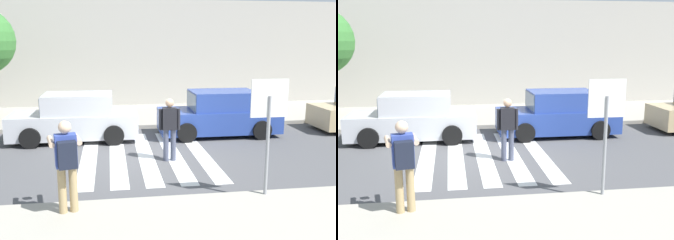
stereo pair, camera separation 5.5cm
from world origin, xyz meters
TOP-DOWN VIEW (x-y plane):
  - ground_plane at (0.00, 0.00)m, footprint 120.00×120.00m
  - sidewalk_far at (0.00, 6.00)m, footprint 60.00×4.80m
  - building_facade_far at (0.00, 10.40)m, footprint 56.00×4.00m
  - crosswalk_stripe_0 at (-1.60, 0.20)m, footprint 0.44×5.20m
  - crosswalk_stripe_1 at (-0.80, 0.20)m, footprint 0.44×5.20m
  - crosswalk_stripe_2 at (0.00, 0.20)m, footprint 0.44×5.20m
  - crosswalk_stripe_3 at (0.80, 0.20)m, footprint 0.44×5.20m
  - crosswalk_stripe_4 at (1.60, 0.20)m, footprint 0.44×5.20m
  - stop_sign at (2.15, -3.39)m, footprint 0.76×0.08m
  - photographer_with_backpack at (-1.77, -3.71)m, footprint 0.69×0.92m
  - pedestrian_crossing at (0.61, -0.41)m, footprint 0.58×0.27m
  - parked_car_silver at (-2.11, 2.30)m, footprint 4.10×1.92m
  - parked_car_blue at (2.78, 2.30)m, footprint 4.10×1.92m

SIDE VIEW (x-z plane):
  - ground_plane at x=0.00m, z-range 0.00..0.00m
  - crosswalk_stripe_0 at x=-1.60m, z-range 0.00..0.01m
  - crosswalk_stripe_1 at x=-0.80m, z-range 0.00..0.01m
  - crosswalk_stripe_2 at x=0.00m, z-range 0.00..0.01m
  - crosswalk_stripe_3 at x=0.80m, z-range 0.00..0.01m
  - crosswalk_stripe_4 at x=1.60m, z-range 0.00..0.01m
  - sidewalk_far at x=0.00m, z-range 0.00..0.14m
  - parked_car_silver at x=-2.11m, z-range -0.05..1.50m
  - parked_car_blue at x=2.78m, z-range -0.05..1.50m
  - pedestrian_crossing at x=0.61m, z-range 0.11..1.84m
  - photographer_with_backpack at x=-1.77m, z-range 0.31..2.03m
  - stop_sign at x=2.15m, z-range 0.68..3.06m
  - building_facade_far at x=0.00m, z-range 0.00..5.13m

